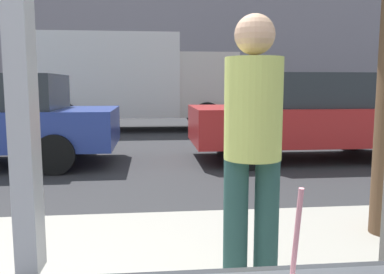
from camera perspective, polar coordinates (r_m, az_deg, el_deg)
name	(u,v)px	position (r m, az deg, el deg)	size (l,w,h in m)	color
ground_plane	(138,149)	(8.97, -7.62, -1.66)	(60.00, 60.00, 0.00)	#2D2D30
building_facade_far	(145,51)	(21.98, -6.74, 12.05)	(28.00, 1.20, 6.38)	gray
parked_car_red	(307,115)	(7.92, 15.95, 2.97)	(4.43, 2.01, 1.62)	red
box_truck	(123,79)	(12.70, -9.73, 8.12)	(6.58, 2.44, 2.89)	silver
pedestrian	(253,142)	(2.26, 8.60, -0.75)	(0.32, 0.32, 1.63)	#244743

